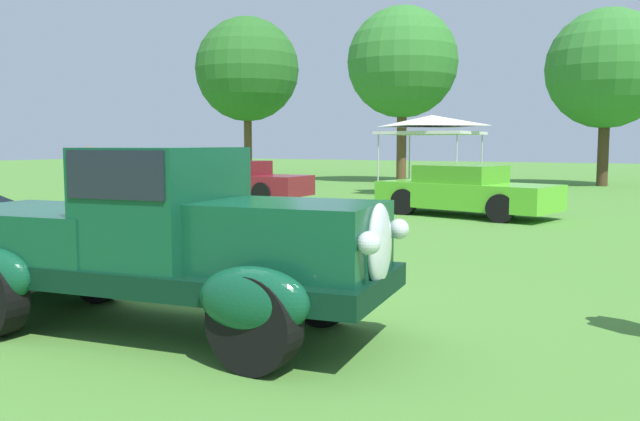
{
  "coord_description": "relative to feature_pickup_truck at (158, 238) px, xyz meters",
  "views": [
    {
      "loc": [
        4.35,
        -4.9,
        1.73
      ],
      "look_at": [
        0.53,
        1.7,
        0.97
      ],
      "focal_mm": 37.28,
      "sensor_mm": 36.0,
      "label": 1
    }
  ],
  "objects": [
    {
      "name": "show_car_lime",
      "position": [
        -0.65,
        11.07,
        -0.27
      ],
      "size": [
        4.51,
        2.48,
        1.22
      ],
      "color": "#60C62D",
      "rests_on": "ground_plane"
    },
    {
      "name": "feature_pickup_truck",
      "position": [
        0.0,
        0.0,
        0.0
      ],
      "size": [
        4.61,
        2.32,
        1.7
      ],
      "color": "black",
      "rests_on": "ground_plane"
    },
    {
      "name": "ground_plane",
      "position": [
        -0.03,
        0.4,
        -0.87
      ],
      "size": [
        120.0,
        120.0,
        0.0
      ],
      "primitive_type": "plane",
      "color": "#4C8433"
    },
    {
      "name": "spectator_near_truck",
      "position": [
        -6.07,
        4.49,
        0.05
      ],
      "size": [
        0.45,
        0.35,
        1.69
      ],
      "color": "#7F7056",
      "rests_on": "ground_plane"
    },
    {
      "name": "treeline_center",
      "position": [
        0.7,
        25.04,
        3.9
      ],
      "size": [
        4.84,
        4.84,
        7.2
      ],
      "color": "#47331E",
      "rests_on": "ground_plane"
    },
    {
      "name": "treeline_far_left",
      "position": [
        -17.9,
        25.87,
        4.97
      ],
      "size": [
        5.73,
        5.73,
        8.72
      ],
      "color": "brown",
      "rests_on": "ground_plane"
    },
    {
      "name": "treeline_mid_left",
      "position": [
        -7.61,
        23.54,
        4.49
      ],
      "size": [
        4.95,
        4.95,
        7.85
      ],
      "color": "brown",
      "rests_on": "ground_plane"
    },
    {
      "name": "canopy_tent_left_field",
      "position": [
        -3.78,
        17.12,
        1.56
      ],
      "size": [
        3.01,
        3.01,
        2.71
      ],
      "color": "#B7B7BC",
      "rests_on": "ground_plane"
    },
    {
      "name": "show_car_burgundy",
      "position": [
        -8.01,
        11.76,
        -0.27
      ],
      "size": [
        4.51,
        1.94,
        1.22
      ],
      "color": "maroon",
      "rests_on": "ground_plane"
    }
  ]
}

